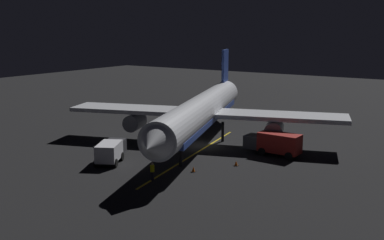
{
  "coord_description": "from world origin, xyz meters",
  "views": [
    {
      "loc": [
        -28.72,
        46.23,
        14.04
      ],
      "look_at": [
        0.0,
        2.0,
        3.5
      ],
      "focal_mm": 42.91,
      "sensor_mm": 36.0,
      "label": 1
    }
  ],
  "objects_px": {
    "traffic_cone_near_right": "(236,163)",
    "traffic_cone_under_wing": "(193,169)",
    "airliner": "(202,111)",
    "traffic_cone_far": "(165,153)",
    "ground_crew_worker": "(152,171)",
    "baggage_truck": "(111,151)",
    "catering_truck": "(275,144)",
    "traffic_cone_near_left": "(155,146)"
  },
  "relations": [
    {
      "from": "airliner",
      "to": "traffic_cone_near_right",
      "type": "bearing_deg",
      "value": 143.22
    },
    {
      "from": "catering_truck",
      "to": "traffic_cone_under_wing",
      "type": "relative_size",
      "value": 11.87
    },
    {
      "from": "airliner",
      "to": "traffic_cone_far",
      "type": "distance_m",
      "value": 7.68
    },
    {
      "from": "traffic_cone_near_right",
      "to": "traffic_cone_under_wing",
      "type": "relative_size",
      "value": 1.0
    },
    {
      "from": "baggage_truck",
      "to": "catering_truck",
      "type": "relative_size",
      "value": 0.89
    },
    {
      "from": "baggage_truck",
      "to": "traffic_cone_under_wing",
      "type": "xyz_separation_m",
      "value": [
        -9.32,
        -1.84,
        -0.9
      ]
    },
    {
      "from": "baggage_truck",
      "to": "traffic_cone_far",
      "type": "bearing_deg",
      "value": -121.79
    },
    {
      "from": "airliner",
      "to": "catering_truck",
      "type": "relative_size",
      "value": 5.83
    },
    {
      "from": "traffic_cone_far",
      "to": "baggage_truck",
      "type": "bearing_deg",
      "value": 58.21
    },
    {
      "from": "ground_crew_worker",
      "to": "traffic_cone_under_wing",
      "type": "bearing_deg",
      "value": -113.27
    },
    {
      "from": "airliner",
      "to": "traffic_cone_under_wing",
      "type": "bearing_deg",
      "value": 117.35
    },
    {
      "from": "airliner",
      "to": "ground_crew_worker",
      "type": "distance_m",
      "value": 15.0
    },
    {
      "from": "baggage_truck",
      "to": "traffic_cone_near_right",
      "type": "xyz_separation_m",
      "value": [
        -11.92,
        -6.03,
        -0.9
      ]
    },
    {
      "from": "airliner",
      "to": "traffic_cone_near_left",
      "type": "height_order",
      "value": "airliner"
    },
    {
      "from": "traffic_cone_far",
      "to": "traffic_cone_near_right",
      "type": "bearing_deg",
      "value": -174.99
    },
    {
      "from": "ground_crew_worker",
      "to": "traffic_cone_under_wing",
      "type": "xyz_separation_m",
      "value": [
        -1.84,
        -4.27,
        -0.64
      ]
    },
    {
      "from": "baggage_truck",
      "to": "traffic_cone_under_wing",
      "type": "bearing_deg",
      "value": -168.81
    },
    {
      "from": "baggage_truck",
      "to": "traffic_cone_near_right",
      "type": "relative_size",
      "value": 10.53
    },
    {
      "from": "traffic_cone_near_left",
      "to": "traffic_cone_near_right",
      "type": "distance_m",
      "value": 11.42
    },
    {
      "from": "catering_truck",
      "to": "baggage_truck",
      "type": "bearing_deg",
      "value": 41.48
    },
    {
      "from": "traffic_cone_under_wing",
      "to": "airliner",
      "type": "bearing_deg",
      "value": -62.65
    },
    {
      "from": "baggage_truck",
      "to": "catering_truck",
      "type": "distance_m",
      "value": 18.19
    },
    {
      "from": "traffic_cone_far",
      "to": "traffic_cone_under_wing",
      "type": "bearing_deg",
      "value": 150.53
    },
    {
      "from": "ground_crew_worker",
      "to": "traffic_cone_far",
      "type": "relative_size",
      "value": 3.16
    },
    {
      "from": "airliner",
      "to": "traffic_cone_near_right",
      "type": "relative_size",
      "value": 69.21
    },
    {
      "from": "airliner",
      "to": "traffic_cone_far",
      "type": "xyz_separation_m",
      "value": [
        0.89,
        6.56,
        -3.9
      ]
    },
    {
      "from": "traffic_cone_near_right",
      "to": "traffic_cone_far",
      "type": "relative_size",
      "value": 1.0
    },
    {
      "from": "traffic_cone_near_right",
      "to": "traffic_cone_far",
      "type": "bearing_deg",
      "value": 5.01
    },
    {
      "from": "catering_truck",
      "to": "traffic_cone_under_wing",
      "type": "bearing_deg",
      "value": 67.12
    },
    {
      "from": "catering_truck",
      "to": "traffic_cone_near_left",
      "type": "relative_size",
      "value": 11.87
    },
    {
      "from": "catering_truck",
      "to": "traffic_cone_far",
      "type": "relative_size",
      "value": 11.87
    },
    {
      "from": "catering_truck",
      "to": "ground_crew_worker",
      "type": "xyz_separation_m",
      "value": [
        6.14,
        14.48,
        -0.43
      ]
    },
    {
      "from": "baggage_truck",
      "to": "traffic_cone_near_left",
      "type": "distance_m",
      "value": 7.13
    },
    {
      "from": "traffic_cone_under_wing",
      "to": "traffic_cone_far",
      "type": "bearing_deg",
      "value": -29.47
    },
    {
      "from": "traffic_cone_far",
      "to": "catering_truck",
      "type": "bearing_deg",
      "value": -146.8
    },
    {
      "from": "traffic_cone_under_wing",
      "to": "traffic_cone_far",
      "type": "xyz_separation_m",
      "value": [
        6.06,
        -3.42,
        0.0
      ]
    },
    {
      "from": "catering_truck",
      "to": "traffic_cone_far",
      "type": "bearing_deg",
      "value": 33.2
    },
    {
      "from": "baggage_truck",
      "to": "traffic_cone_under_wing",
      "type": "height_order",
      "value": "baggage_truck"
    },
    {
      "from": "ground_crew_worker",
      "to": "traffic_cone_near_left",
      "type": "distance_m",
      "value": 11.77
    },
    {
      "from": "catering_truck",
      "to": "ground_crew_worker",
      "type": "relative_size",
      "value": 3.75
    },
    {
      "from": "baggage_truck",
      "to": "traffic_cone_far",
      "type": "relative_size",
      "value": 10.53
    },
    {
      "from": "airliner",
      "to": "ground_crew_worker",
      "type": "xyz_separation_m",
      "value": [
        -3.33,
        14.26,
        -3.26
      ]
    }
  ]
}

